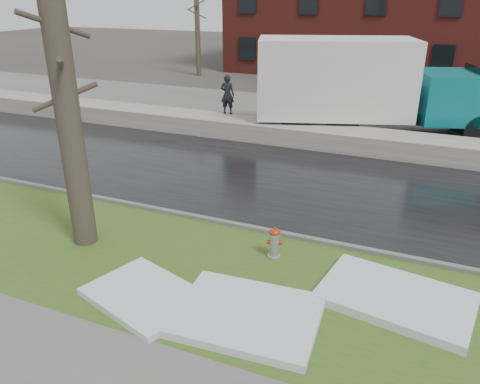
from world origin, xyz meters
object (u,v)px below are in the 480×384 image
at_px(fire_hydrant, 274,242).
at_px(worker, 227,94).
at_px(box_truck, 365,86).
at_px(tree, 66,100).

xyz_separation_m(fire_hydrant, worker, (-5.38, 9.35, 1.14)).
xyz_separation_m(box_truck, worker, (-5.45, -1.51, -0.50)).
distance_m(tree, box_truck, 12.80).
bearing_deg(fire_hydrant, worker, 106.31).
distance_m(box_truck, worker, 5.68).
xyz_separation_m(tree, box_truck, (4.49, 11.91, -1.37)).
bearing_deg(tree, worker, 95.25).
distance_m(fire_hydrant, tree, 5.45).
relative_size(fire_hydrant, tree, 0.11).
height_order(fire_hydrant, tree, tree).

